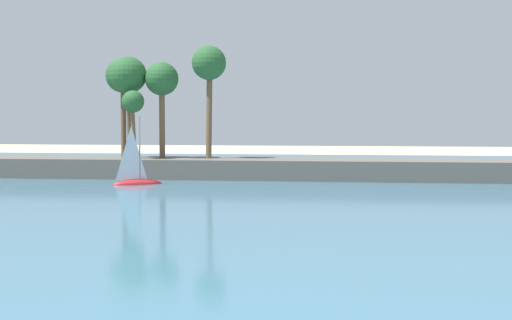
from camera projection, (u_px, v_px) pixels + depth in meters
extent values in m
cube|color=teal|center=(310.00, 185.00, 59.22)|extent=(220.00, 90.59, 0.06)
cube|color=#605B54|center=(313.00, 169.00, 64.41)|extent=(117.08, 6.00, 1.80)
cylinder|color=brown|center=(209.00, 111.00, 65.69)|extent=(0.56, 1.01, 8.59)
sphere|color=#285B2D|center=(209.00, 63.00, 65.43)|extent=(3.10, 3.10, 3.10)
cylinder|color=brown|center=(133.00, 130.00, 64.66)|extent=(0.60, 0.40, 5.10)
sphere|color=#285B2D|center=(133.00, 101.00, 64.50)|extent=(1.98, 1.98, 1.98)
cylinder|color=brown|center=(129.00, 116.00, 66.27)|extent=(0.71, 0.51, 7.54)
sphere|color=#285B2D|center=(128.00, 75.00, 66.04)|extent=(3.34, 3.34, 3.34)
cylinder|color=brown|center=(162.00, 118.00, 65.99)|extent=(0.60, 0.85, 7.18)
sphere|color=#285B2D|center=(162.00, 79.00, 65.77)|extent=(3.02, 3.02, 3.02)
cylinder|color=brown|center=(123.00, 116.00, 67.00)|extent=(0.51, 0.51, 7.52)
sphere|color=#285B2D|center=(123.00, 75.00, 66.77)|extent=(3.19, 3.19, 3.19)
ellipsoid|color=red|center=(138.00, 184.00, 59.41)|extent=(4.15, 3.17, 0.82)
cylinder|color=gray|center=(140.00, 148.00, 59.31)|extent=(0.12, 0.12, 5.13)
pyramid|color=silver|center=(131.00, 153.00, 59.05)|extent=(1.65, 1.06, 4.36)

